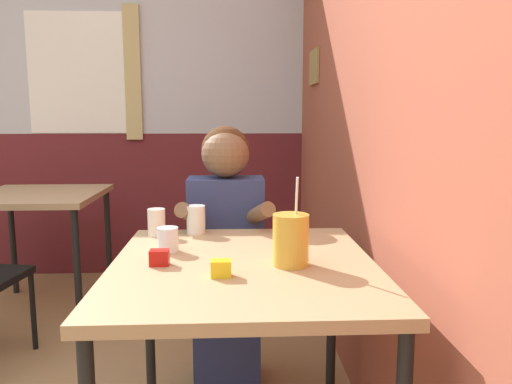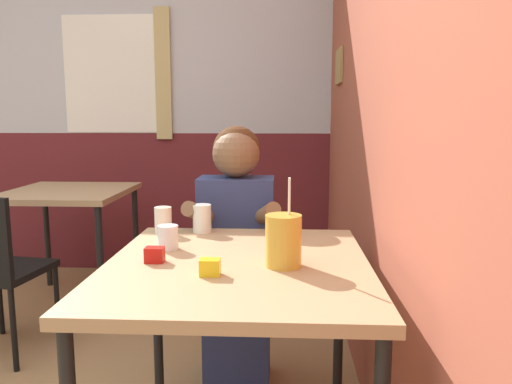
% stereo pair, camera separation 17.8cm
% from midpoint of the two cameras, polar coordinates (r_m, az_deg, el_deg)
% --- Properties ---
extents(brick_wall_right, '(0.08, 4.58, 2.70)m').
position_cam_midpoint_polar(brick_wall_right, '(2.63, 8.03, 11.16)').
color(brick_wall_right, '#9E4C38').
rests_on(brick_wall_right, ground_plane).
extents(back_wall, '(5.83, 0.09, 2.70)m').
position_cam_midpoint_polar(back_wall, '(4.02, -17.02, 10.06)').
color(back_wall, silver).
rests_on(back_wall, ground_plane).
extents(main_table, '(0.85, 0.96, 0.76)m').
position_cam_midpoint_polar(main_table, '(1.66, -4.55, -10.37)').
color(main_table, tan).
rests_on(main_table, ground_plane).
extents(background_table, '(0.74, 0.79, 0.76)m').
position_cam_midpoint_polar(background_table, '(3.40, -24.98, -1.57)').
color(background_table, tan).
rests_on(background_table, ground_plane).
extents(person_seated, '(0.42, 0.41, 1.19)m').
position_cam_midpoint_polar(person_seated, '(2.30, -5.65, -6.38)').
color(person_seated, navy).
rests_on(person_seated, ground_plane).
extents(cocktail_pitcher, '(0.11, 0.11, 0.28)m').
position_cam_midpoint_polar(cocktail_pitcher, '(1.57, 0.76, -5.53)').
color(cocktail_pitcher, gold).
rests_on(cocktail_pitcher, main_table).
extents(glass_near_pitcher, '(0.07, 0.07, 0.09)m').
position_cam_midpoint_polar(glass_near_pitcher, '(1.78, -12.88, -5.36)').
color(glass_near_pitcher, silver).
rests_on(glass_near_pitcher, main_table).
extents(glass_center, '(0.08, 0.08, 0.11)m').
position_cam_midpoint_polar(glass_center, '(2.03, -9.39, -3.15)').
color(glass_center, silver).
rests_on(glass_center, main_table).
extents(glass_far_side, '(0.07, 0.07, 0.11)m').
position_cam_midpoint_polar(glass_far_side, '(2.02, -13.79, -3.41)').
color(glass_far_side, silver).
rests_on(glass_far_side, main_table).
extents(condiment_ketchup, '(0.06, 0.04, 0.05)m').
position_cam_midpoint_polar(condiment_ketchup, '(1.64, -14.09, -7.33)').
color(condiment_ketchup, '#B7140F').
rests_on(condiment_ketchup, main_table).
extents(condiment_mustard, '(0.06, 0.04, 0.05)m').
position_cam_midpoint_polar(condiment_mustard, '(1.49, -7.46, -8.71)').
color(condiment_mustard, yellow).
rests_on(condiment_mustard, main_table).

